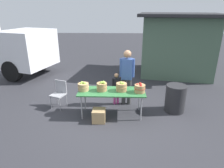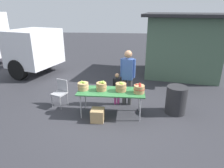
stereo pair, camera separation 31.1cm
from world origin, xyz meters
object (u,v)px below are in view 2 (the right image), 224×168
object	(u,v)px
folding_chair	(60,91)
apple_basket_green_0	(83,86)
vendor_adult	(128,74)
trash_barrel	(176,100)
apple_basket_red_0	(139,89)
produce_crate	(98,115)
market_table	(111,92)
apple_basket_green_1	(102,86)
apple_basket_green_2	(121,87)
child_customer	(117,86)

from	to	relation	value
folding_chair	apple_basket_green_0	bearing A→B (deg)	-4.83
vendor_adult	trash_barrel	size ratio (longest dim) A/B	2.14
apple_basket_red_0	produce_crate	distance (m)	1.37
vendor_adult	folding_chair	distance (m)	2.19
market_table	produce_crate	distance (m)	0.74
apple_basket_green_1	market_table	bearing A→B (deg)	-6.28
apple_basket_green_2	vendor_adult	distance (m)	0.73
apple_basket_red_0	trash_barrel	xyz separation A→B (m)	(1.12, 0.34, -0.45)
apple_basket_green_1	folding_chair	xyz separation A→B (m)	(-1.38, 0.40, -0.37)
trash_barrel	apple_basket_green_1	bearing A→B (deg)	-173.28
apple_basket_red_0	vendor_adult	size ratio (longest dim) A/B	0.18
apple_basket_green_2	apple_basket_red_0	distance (m)	0.52
apple_basket_green_1	apple_basket_green_2	size ratio (longest dim) A/B	0.97
market_table	apple_basket_green_2	xyz separation A→B (m)	(0.28, 0.03, 0.17)
apple_basket_green_0	vendor_adult	xyz separation A→B (m)	(1.26, 0.69, 0.18)
market_table	apple_basket_red_0	world-z (taller)	apple_basket_red_0
child_customer	trash_barrel	world-z (taller)	child_customer
produce_crate	vendor_adult	bearing A→B (deg)	54.83
apple_basket_green_0	child_customer	distance (m)	1.18
produce_crate	child_customer	bearing A→B (deg)	67.56
apple_basket_green_1	apple_basket_red_0	size ratio (longest dim) A/B	0.98
apple_basket_green_0	apple_basket_green_2	bearing A→B (deg)	0.26
folding_chair	produce_crate	distance (m)	1.59
market_table	vendor_adult	world-z (taller)	vendor_adult
apple_basket_green_2	trash_barrel	world-z (taller)	apple_basket_green_2
market_table	vendor_adult	size ratio (longest dim) A/B	1.07
vendor_adult	folding_chair	xyz separation A→B (m)	(-2.11, -0.29, -0.54)
child_customer	folding_chair	world-z (taller)	child_customer
apple_basket_red_0	child_customer	size ratio (longest dim) A/B	0.30
apple_basket_green_0	folding_chair	bearing A→B (deg)	154.28
market_table	apple_basket_green_0	size ratio (longest dim) A/B	5.85
apple_basket_green_1	child_customer	size ratio (longest dim) A/B	0.29
apple_basket_green_0	folding_chair	size ratio (longest dim) A/B	0.38
market_table	apple_basket_red_0	bearing A→B (deg)	-4.06
child_customer	apple_basket_red_0	bearing A→B (deg)	114.30
apple_basket_green_2	trash_barrel	size ratio (longest dim) A/B	0.38
child_customer	produce_crate	bearing A→B (deg)	50.91
apple_basket_red_0	trash_barrel	world-z (taller)	apple_basket_red_0
folding_chair	market_table	bearing A→B (deg)	6.20
trash_barrel	produce_crate	xyz separation A→B (m)	(-2.25, -0.69, -0.24)
vendor_adult	produce_crate	xyz separation A→B (m)	(-0.79, -1.12, -0.87)
apple_basket_red_0	market_table	bearing A→B (deg)	175.94
apple_basket_green_2	folding_chair	bearing A→B (deg)	168.28
vendor_adult	child_customer	bearing A→B (deg)	10.03
folding_chair	produce_crate	xyz separation A→B (m)	(1.32, -0.83, -0.33)
child_customer	market_table	bearing A→B (deg)	63.66
apple_basket_green_0	apple_basket_red_0	size ratio (longest dim) A/B	1.03
market_table	apple_basket_red_0	xyz separation A→B (m)	(0.79, -0.06, 0.17)
market_table	apple_basket_green_1	distance (m)	0.33
apple_basket_red_0	child_customer	xyz separation A→B (m)	(-0.67, 0.77, -0.25)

